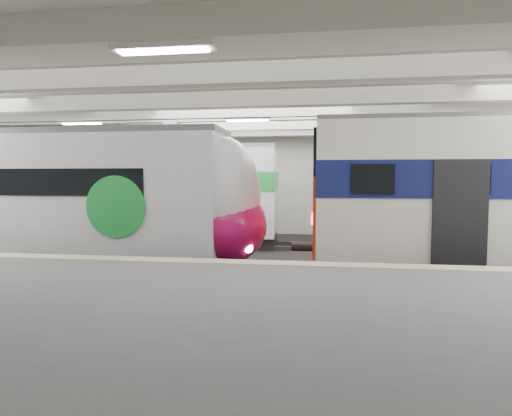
# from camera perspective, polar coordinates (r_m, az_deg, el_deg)

# --- Properties ---
(station_hall) EXTENTS (36.00, 24.00, 5.75)m
(station_hall) POSITION_cam_1_polar(r_m,az_deg,el_deg) (10.91, -4.26, 5.54)
(station_hall) COLOR black
(station_hall) RESTS_ON ground
(modern_emu) EXTENTS (13.64, 2.82, 4.41)m
(modern_emu) POSITION_cam_1_polar(r_m,az_deg,el_deg) (14.61, -23.70, 0.61)
(modern_emu) COLOR silver
(modern_emu) RESTS_ON ground
(far_train) EXTENTS (13.69, 3.37, 4.35)m
(far_train) POSITION_cam_1_polar(r_m,az_deg,el_deg) (19.82, -17.29, 1.82)
(far_train) COLOR silver
(far_train) RESTS_ON ground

